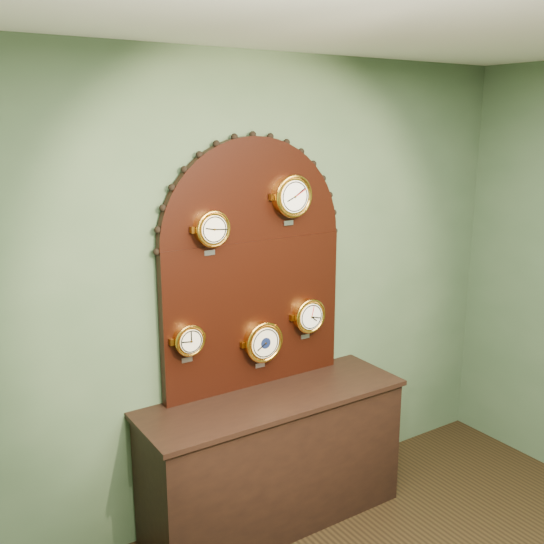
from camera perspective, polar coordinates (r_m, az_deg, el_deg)
wall_back at (r=3.76m, az=-2.07°, el=-1.91°), size 4.00×0.00×4.00m
shop_counter at (r=3.95m, az=0.17°, el=-16.95°), size 1.60×0.50×0.80m
display_board at (r=3.67m, az=-1.70°, el=1.31°), size 1.26×0.06×1.53m
roman_clock at (r=3.42m, az=-5.55°, el=3.98°), size 0.21×0.08×0.26m
arabic_clock at (r=3.68m, az=1.84°, el=6.96°), size 0.26×0.08×0.31m
hygrometer at (r=3.51m, az=-7.64°, el=-6.18°), size 0.18×0.08×0.23m
barometer at (r=3.77m, az=-0.85°, el=-6.40°), size 0.26×0.08×0.30m
tide_clock at (r=3.91m, az=3.36°, el=-4.01°), size 0.22×0.08×0.27m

